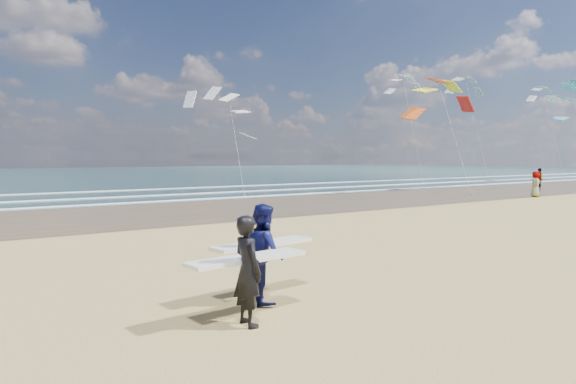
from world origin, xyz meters
TOP-DOWN VIEW (x-y plane):
  - wet_sand_strip at (20.00, 18.00)m, footprint 220.00×12.00m
  - ocean at (20.00, 72.00)m, footprint 220.00×100.00m
  - foam_breakers at (20.00, 28.10)m, footprint 220.00×11.70m
  - surfer_near at (-0.40, 0.29)m, footprint 2.24×1.04m
  - surfer_far at (0.53, 1.27)m, footprint 2.25×1.27m
  - beachgoer_0 at (28.89, 11.97)m, footprint 1.00×1.00m
  - beachgoer_1 at (37.02, 16.21)m, footprint 1.12×0.75m
  - kite_0 at (27.62, 18.37)m, footprint 7.55×4.93m
  - kite_1 at (13.75, 26.48)m, footprint 6.34×4.80m
  - kite_2 at (43.51, 27.24)m, footprint 5.72×4.73m
  - kite_4 at (62.83, 29.30)m, footprint 5.77×4.74m
  - kite_5 at (37.51, 30.77)m, footprint 5.22×4.67m

SIDE VIEW (x-z plane):
  - wet_sand_strip at x=20.00m, z-range 0.00..0.01m
  - ocean at x=20.00m, z-range 0.00..0.02m
  - foam_breakers at x=20.00m, z-range 0.02..0.08m
  - beachgoer_0 at x=28.89m, z-range 0.00..1.76m
  - beachgoer_1 at x=37.02m, z-range 0.00..1.77m
  - surfer_near at x=-0.40m, z-range 0.02..1.83m
  - surfer_far at x=0.53m, z-range 0.01..1.88m
  - kite_1 at x=13.75m, z-range 0.64..9.08m
  - kite_0 at x=27.62m, z-range 1.13..11.16m
  - kite_5 at x=37.51m, z-range 0.40..12.95m
  - kite_2 at x=43.51m, z-range 0.59..13.25m
  - kite_4 at x=62.83m, z-range 0.62..13.87m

